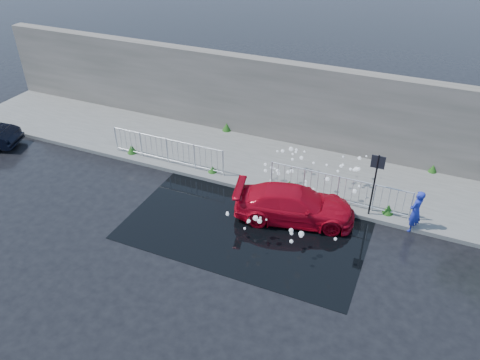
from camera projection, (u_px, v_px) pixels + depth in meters
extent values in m
plane|color=black|center=(221.00, 239.00, 15.36)|extent=(90.00, 90.00, 0.00)
cube|color=#5E5E59|center=(274.00, 165.00, 19.15)|extent=(30.00, 4.00, 0.15)
cube|color=#5E5E59|center=(255.00, 190.00, 17.62)|extent=(30.00, 0.25, 0.16)
cube|color=#58534A|center=(293.00, 103.00, 19.85)|extent=(30.00, 0.60, 3.50)
cube|color=black|center=(247.00, 225.00, 15.95)|extent=(8.00, 5.00, 0.01)
cylinder|color=black|center=(373.00, 188.00, 15.65)|extent=(0.06, 0.06, 2.50)
cube|color=black|center=(378.00, 162.00, 15.10)|extent=(0.45, 0.04, 0.45)
cylinder|color=silver|center=(116.00, 139.00, 19.73)|extent=(0.05, 0.05, 1.10)
cylinder|color=silver|center=(223.00, 163.00, 18.05)|extent=(0.05, 0.05, 1.10)
cylinder|color=silver|center=(166.00, 139.00, 18.60)|extent=(5.00, 0.04, 0.04)
cylinder|color=silver|center=(168.00, 159.00, 19.12)|extent=(5.00, 0.04, 0.04)
cylinder|color=silver|center=(272.00, 174.00, 17.38)|extent=(0.05, 0.05, 1.10)
cylinder|color=silver|center=(411.00, 206.00, 15.70)|extent=(0.05, 0.05, 1.10)
cylinder|color=silver|center=(340.00, 177.00, 16.26)|extent=(5.00, 0.04, 0.04)
cylinder|color=silver|center=(337.00, 199.00, 16.77)|extent=(5.00, 0.04, 0.04)
cone|color=#1E5115|center=(132.00, 149.00, 19.72)|extent=(0.40, 0.40, 0.38)
cone|color=#1E5115|center=(212.00, 169.00, 18.49)|extent=(0.36, 0.36, 0.26)
cone|color=#1E5115|center=(289.00, 185.00, 17.37)|extent=(0.44, 0.44, 0.40)
cone|color=#1E5115|center=(388.00, 209.00, 16.18)|extent=(0.38, 0.38, 0.36)
cone|color=#1E5115|center=(227.00, 127.00, 21.48)|extent=(0.42, 0.42, 0.37)
cone|color=#1E5115|center=(433.00, 168.00, 18.48)|extent=(0.34, 0.34, 0.31)
sphere|color=white|center=(318.00, 192.00, 17.02)|extent=(0.08, 0.08, 0.08)
sphere|color=white|center=(277.00, 186.00, 17.22)|extent=(0.07, 0.07, 0.07)
sphere|color=white|center=(306.00, 185.00, 17.33)|extent=(0.09, 0.09, 0.09)
sphere|color=white|center=(359.00, 186.00, 16.81)|extent=(0.09, 0.09, 0.09)
sphere|color=white|center=(270.00, 180.00, 17.55)|extent=(0.08, 0.08, 0.08)
sphere|color=white|center=(277.00, 151.00, 18.36)|extent=(0.09, 0.09, 0.09)
sphere|color=white|center=(296.00, 150.00, 18.25)|extent=(0.11, 0.11, 0.11)
sphere|color=white|center=(350.00, 169.00, 17.22)|extent=(0.11, 0.11, 0.11)
sphere|color=white|center=(359.00, 169.00, 17.23)|extent=(0.13, 0.13, 0.13)
sphere|color=white|center=(283.00, 151.00, 18.43)|extent=(0.14, 0.14, 0.14)
sphere|color=white|center=(292.00, 159.00, 18.12)|extent=(0.11, 0.11, 0.11)
sphere|color=white|center=(306.00, 181.00, 17.28)|extent=(0.10, 0.10, 0.10)
sphere|color=white|center=(356.00, 169.00, 17.38)|extent=(0.18, 0.18, 0.18)
sphere|color=white|center=(272.00, 168.00, 17.73)|extent=(0.13, 0.13, 0.13)
sphere|color=white|center=(296.00, 190.00, 17.16)|extent=(0.16, 0.16, 0.16)
sphere|color=white|center=(366.00, 156.00, 17.70)|extent=(0.07, 0.07, 0.07)
sphere|color=white|center=(343.00, 157.00, 17.81)|extent=(0.08, 0.08, 0.08)
sphere|color=white|center=(343.00, 206.00, 16.42)|extent=(0.10, 0.10, 0.10)
sphere|color=white|center=(275.00, 168.00, 17.80)|extent=(0.07, 0.07, 0.07)
sphere|color=white|center=(354.00, 170.00, 17.35)|extent=(0.12, 0.12, 0.12)
sphere|color=white|center=(327.00, 179.00, 17.10)|extent=(0.17, 0.17, 0.17)
sphere|color=white|center=(296.00, 152.00, 18.14)|extent=(0.09, 0.09, 0.09)
sphere|color=white|center=(277.00, 171.00, 17.78)|extent=(0.15, 0.15, 0.15)
sphere|color=white|center=(265.00, 164.00, 17.84)|extent=(0.12, 0.12, 0.12)
sphere|color=white|center=(313.00, 163.00, 17.78)|extent=(0.10, 0.10, 0.10)
sphere|color=white|center=(338.00, 171.00, 17.19)|extent=(0.10, 0.10, 0.10)
sphere|color=white|center=(341.00, 166.00, 17.46)|extent=(0.12, 0.12, 0.12)
sphere|color=white|center=(293.00, 154.00, 18.13)|extent=(0.08, 0.08, 0.08)
sphere|color=white|center=(313.00, 189.00, 16.85)|extent=(0.08, 0.08, 0.08)
sphere|color=white|center=(354.00, 191.00, 16.67)|extent=(0.17, 0.17, 0.17)
sphere|color=white|center=(273.00, 172.00, 17.58)|extent=(0.06, 0.06, 0.06)
sphere|color=white|center=(265.00, 171.00, 17.84)|extent=(0.13, 0.13, 0.13)
sphere|color=white|center=(280.00, 194.00, 17.03)|extent=(0.16, 0.16, 0.16)
sphere|color=white|center=(291.00, 149.00, 18.30)|extent=(0.18, 0.18, 0.18)
sphere|color=white|center=(292.00, 171.00, 17.63)|extent=(0.15, 0.15, 0.15)
sphere|color=white|center=(296.00, 188.00, 17.27)|extent=(0.15, 0.15, 0.15)
sphere|color=white|center=(327.00, 165.00, 17.51)|extent=(0.09, 0.09, 0.09)
sphere|color=white|center=(332.00, 196.00, 16.80)|extent=(0.08, 0.08, 0.08)
sphere|color=white|center=(343.00, 165.00, 17.49)|extent=(0.09, 0.09, 0.09)
sphere|color=white|center=(360.00, 158.00, 17.66)|extent=(0.14, 0.14, 0.14)
sphere|color=white|center=(278.00, 174.00, 17.59)|extent=(0.12, 0.12, 0.12)
sphere|color=white|center=(304.00, 152.00, 18.16)|extent=(0.09, 0.09, 0.09)
sphere|color=white|center=(288.00, 172.00, 17.57)|extent=(0.13, 0.13, 0.13)
sphere|color=white|center=(301.00, 158.00, 18.02)|extent=(0.15, 0.15, 0.15)
sphere|color=white|center=(245.00, 228.00, 14.26)|extent=(0.08, 0.08, 0.08)
sphere|color=white|center=(335.00, 239.00, 13.82)|extent=(0.10, 0.10, 0.10)
sphere|color=white|center=(255.00, 218.00, 14.96)|extent=(0.18, 0.18, 0.18)
sphere|color=white|center=(249.00, 221.00, 14.70)|extent=(0.11, 0.11, 0.11)
sphere|color=white|center=(266.00, 220.00, 15.46)|extent=(0.07, 0.07, 0.07)
sphere|color=white|center=(256.00, 217.00, 15.50)|extent=(0.10, 0.10, 0.10)
sphere|color=white|center=(260.00, 218.00, 14.93)|extent=(0.08, 0.08, 0.08)
sphere|color=white|center=(292.00, 233.00, 14.63)|extent=(0.11, 0.11, 0.11)
sphere|color=white|center=(227.00, 214.00, 14.93)|extent=(0.11, 0.11, 0.11)
sphere|color=white|center=(227.00, 213.00, 15.16)|extent=(0.09, 0.09, 0.09)
sphere|color=white|center=(301.00, 234.00, 14.20)|extent=(0.18, 0.18, 0.18)
sphere|color=white|center=(260.00, 221.00, 14.67)|extent=(0.16, 0.16, 0.16)
sphere|color=white|center=(248.00, 222.00, 14.60)|extent=(0.08, 0.08, 0.08)
sphere|color=white|center=(250.00, 217.00, 15.99)|extent=(0.15, 0.15, 0.15)
sphere|color=white|center=(291.00, 241.00, 13.79)|extent=(0.12, 0.12, 0.12)
sphere|color=white|center=(301.00, 236.00, 14.76)|extent=(0.12, 0.12, 0.12)
sphere|color=white|center=(291.00, 230.00, 14.01)|extent=(0.14, 0.14, 0.14)
imported|color=#B10719|center=(295.00, 205.00, 15.95)|extent=(4.37, 2.58, 1.19)
imported|color=#2230AE|center=(416.00, 211.00, 15.34)|extent=(0.59, 0.67, 1.55)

